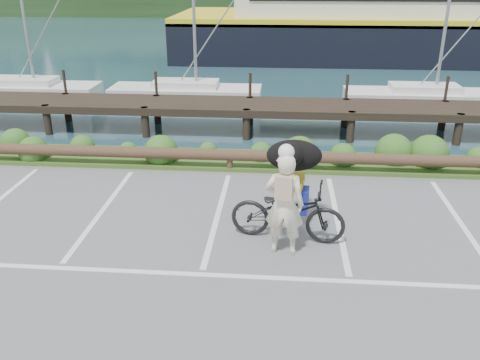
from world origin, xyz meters
name	(u,v)px	position (x,y,z in m)	size (l,w,h in m)	color
ground	(205,263)	(0.00, 0.00, 0.00)	(72.00, 72.00, 0.00)	#575759
harbor_backdrop	(278,2)	(0.39, 78.47, 0.00)	(170.00, 160.00, 30.00)	#1B3842
vegetation_strip	(232,160)	(0.00, 5.30, 0.05)	(34.00, 1.60, 0.10)	#3D5B21
log_rail	(230,171)	(0.00, 4.60, 0.00)	(32.00, 0.30, 0.60)	#443021
bicycle	(288,212)	(1.50, 1.04, 0.59)	(0.79, 2.26, 1.19)	black
cyclist	(284,204)	(1.43, 0.52, 1.00)	(0.73, 0.48, 2.00)	silver
dog	(294,155)	(1.61, 1.76, 1.51)	(1.13, 0.55, 0.65)	black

